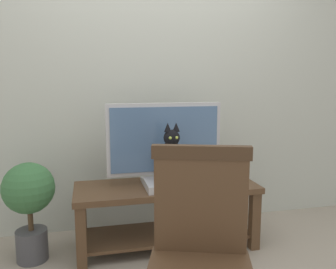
% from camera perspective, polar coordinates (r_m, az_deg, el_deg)
% --- Properties ---
extents(back_wall, '(7.00, 0.12, 2.80)m').
position_cam_1_polar(back_wall, '(3.04, -2.86, 11.16)').
color(back_wall, '#B7BCB2').
rests_on(back_wall, ground).
extents(tv_stand, '(1.38, 0.51, 0.49)m').
position_cam_1_polar(tv_stand, '(2.71, -0.25, -11.45)').
color(tv_stand, '#513823').
rests_on(tv_stand, ground).
extents(tv, '(0.89, 0.20, 0.62)m').
position_cam_1_polar(tv, '(2.65, -0.59, -1.23)').
color(tv, '#B7B7BC').
rests_on(tv, tv_stand).
extents(media_box, '(0.37, 0.28, 0.06)m').
position_cam_1_polar(media_box, '(2.58, 0.33, -8.23)').
color(media_box, '#BCBCC1').
rests_on(media_box, tv_stand).
extents(cat, '(0.19, 0.37, 0.44)m').
position_cam_1_polar(cat, '(2.51, 0.45, -4.21)').
color(cat, black).
rests_on(cat, media_box).
extents(wooden_chair, '(0.55, 0.55, 1.00)m').
position_cam_1_polar(wooden_chair, '(1.52, 5.34, -18.26)').
color(wooden_chair, '#513823').
rests_on(wooden_chair, ground).
extents(book_stack, '(0.24, 0.19, 0.11)m').
position_cam_1_polar(book_stack, '(2.84, 9.52, -6.20)').
color(book_stack, olive).
rests_on(book_stack, tv_stand).
extents(potted_plant, '(0.36, 0.36, 0.72)m').
position_cam_1_polar(potted_plant, '(2.65, -21.98, -9.96)').
color(potted_plant, '#47474C').
rests_on(potted_plant, ground).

